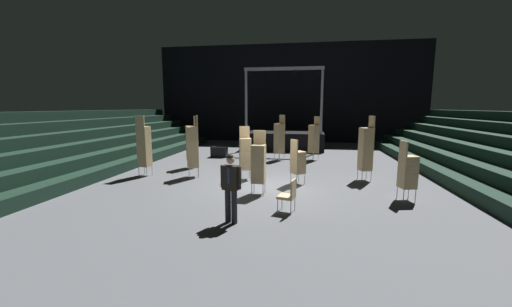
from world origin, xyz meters
TOP-DOWN VIEW (x-y plane):
  - ground_plane at (0.00, 0.00)m, footprint 22.00×30.00m
  - arena_end_wall at (0.00, 15.00)m, footprint 22.00×0.30m
  - bleacher_bank_left at (-8.75, 1.00)m, footprint 4.50×24.00m
  - stage_riser at (0.00, 10.29)m, footprint 5.33×3.21m
  - man_with_tie at (-0.39, -3.50)m, footprint 0.57×0.32m
  - chair_stack_front_left at (-0.94, 1.14)m, footprint 0.56×0.56m
  - chair_stack_front_right at (-0.09, -0.88)m, footprint 0.46×0.46m
  - chair_stack_mid_left at (-5.27, 1.08)m, footprint 0.48×0.48m
  - chair_stack_mid_right at (0.05, 5.77)m, footprint 0.62×0.62m
  - chair_stack_mid_centre at (3.80, 1.72)m, footprint 0.55×0.55m
  - chair_stack_rear_left at (1.17, 0.72)m, footprint 0.62×0.62m
  - chair_stack_rear_right at (-3.16, 1.21)m, footprint 0.57×0.57m
  - chair_stack_rear_centre at (1.91, 6.14)m, footprint 0.62×0.62m
  - chair_stack_aisle_left at (-3.94, 3.01)m, footprint 0.59×0.59m
  - chair_stack_aisle_right at (4.58, -0.82)m, footprint 0.53×0.53m
  - equipment_road_case at (-3.50, 6.26)m, footprint 0.90×0.61m
  - loose_chair_near_man at (1.01, -2.51)m, footprint 0.54×0.54m

SIDE VIEW (x-z plane):
  - ground_plane at x=0.00m, z-range -0.10..0.00m
  - equipment_road_case at x=-3.50m, z-range 0.00..0.60m
  - loose_chair_near_man at x=1.01m, z-range 0.06..1.01m
  - stage_riser at x=0.00m, z-range -2.02..3.37m
  - chair_stack_rear_left at x=1.17m, z-range 0.00..1.71m
  - chair_stack_aisle_right at x=4.58m, z-range 0.00..1.88m
  - man_with_tie at x=-0.39m, z-range 0.12..1.88m
  - chair_stack_front_left at x=-0.94m, z-range 0.00..2.14m
  - chair_stack_front_right at x=-0.09m, z-range 0.00..2.14m
  - chair_stack_rear_centre at x=1.91m, z-range 0.00..2.39m
  - chair_stack_mid_right at x=0.05m, z-range 0.00..2.47m
  - chair_stack_aisle_left at x=-3.94m, z-range 0.00..2.47m
  - chair_stack_mid_left at x=-5.27m, z-range 0.00..2.56m
  - chair_stack_mid_centre at x=3.80m, z-range 0.00..2.56m
  - chair_stack_rear_right at x=-3.16m, z-range 0.00..2.56m
  - bleacher_bank_left at x=-8.75m, z-range 0.00..2.70m
  - arena_end_wall at x=0.00m, z-range 0.00..8.00m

